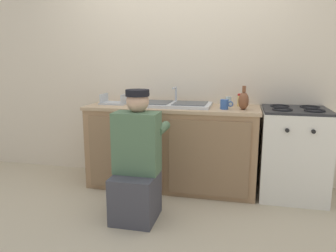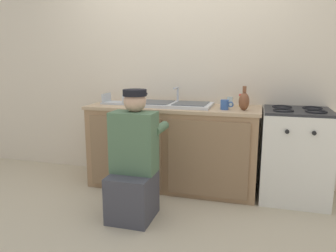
{
  "view_description": "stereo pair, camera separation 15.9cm",
  "coord_description": "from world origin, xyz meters",
  "px_view_note": "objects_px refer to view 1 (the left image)",
  "views": [
    {
      "loc": [
        0.72,
        -3.01,
        1.35
      ],
      "look_at": [
        0.0,
        0.1,
        0.7
      ],
      "focal_mm": 35.0,
      "sensor_mm": 36.0,
      "label": 1
    },
    {
      "loc": [
        0.87,
        -2.97,
        1.35
      ],
      "look_at": [
        0.0,
        0.1,
        0.7
      ],
      "focal_mm": 35.0,
      "sensor_mm": 36.0,
      "label": 2
    }
  ],
  "objects_px": {
    "stove_range": "(293,153)",
    "coffee_mug": "(225,104)",
    "dish_rack_tray": "(114,102)",
    "water_glass": "(228,101)",
    "plumber_person": "(137,166)",
    "vase_decorative": "(244,100)",
    "sink_double_basin": "(172,104)",
    "condiment_jar": "(241,100)"
  },
  "relations": [
    {
      "from": "stove_range",
      "to": "coffee_mug",
      "type": "height_order",
      "value": "coffee_mug"
    },
    {
      "from": "coffee_mug",
      "to": "dish_rack_tray",
      "type": "bearing_deg",
      "value": 174.31
    },
    {
      "from": "dish_rack_tray",
      "to": "water_glass",
      "type": "bearing_deg",
      "value": 4.54
    },
    {
      "from": "water_glass",
      "to": "plumber_person",
      "type": "bearing_deg",
      "value": -128.25
    },
    {
      "from": "vase_decorative",
      "to": "dish_rack_tray",
      "type": "relative_size",
      "value": 0.82
    },
    {
      "from": "sink_double_basin",
      "to": "water_glass",
      "type": "height_order",
      "value": "sink_double_basin"
    },
    {
      "from": "vase_decorative",
      "to": "sink_double_basin",
      "type": "bearing_deg",
      "value": 171.8
    },
    {
      "from": "stove_range",
      "to": "condiment_jar",
      "type": "distance_m",
      "value": 0.74
    },
    {
      "from": "vase_decorative",
      "to": "coffee_mug",
      "type": "distance_m",
      "value": 0.18
    },
    {
      "from": "water_glass",
      "to": "coffee_mug",
      "type": "xyz_separation_m",
      "value": [
        -0.03,
        -0.22,
        -0.0
      ]
    },
    {
      "from": "water_glass",
      "to": "dish_rack_tray",
      "type": "xyz_separation_m",
      "value": [
        -1.22,
        -0.1,
        -0.03
      ]
    },
    {
      "from": "sink_double_basin",
      "to": "stove_range",
      "type": "bearing_deg",
      "value": -0.1
    },
    {
      "from": "dish_rack_tray",
      "to": "coffee_mug",
      "type": "height_order",
      "value": "dish_rack_tray"
    },
    {
      "from": "stove_range",
      "to": "water_glass",
      "type": "relative_size",
      "value": 8.98
    },
    {
      "from": "sink_double_basin",
      "to": "water_glass",
      "type": "bearing_deg",
      "value": 10.65
    },
    {
      "from": "sink_double_basin",
      "to": "plumber_person",
      "type": "bearing_deg",
      "value": -99.88
    },
    {
      "from": "vase_decorative",
      "to": "dish_rack_tray",
      "type": "height_order",
      "value": "vase_decorative"
    },
    {
      "from": "dish_rack_tray",
      "to": "coffee_mug",
      "type": "relative_size",
      "value": 2.22
    },
    {
      "from": "condiment_jar",
      "to": "dish_rack_tray",
      "type": "bearing_deg",
      "value": -174.23
    },
    {
      "from": "stove_range",
      "to": "vase_decorative",
      "type": "height_order",
      "value": "vase_decorative"
    },
    {
      "from": "water_glass",
      "to": "coffee_mug",
      "type": "height_order",
      "value": "water_glass"
    },
    {
      "from": "stove_range",
      "to": "plumber_person",
      "type": "height_order",
      "value": "plumber_person"
    },
    {
      "from": "water_glass",
      "to": "condiment_jar",
      "type": "distance_m",
      "value": 0.13
    },
    {
      "from": "sink_double_basin",
      "to": "vase_decorative",
      "type": "bearing_deg",
      "value": -8.2
    },
    {
      "from": "water_glass",
      "to": "stove_range",
      "type": "bearing_deg",
      "value": -9.58
    },
    {
      "from": "sink_double_basin",
      "to": "coffee_mug",
      "type": "height_order",
      "value": "sink_double_basin"
    },
    {
      "from": "plumber_person",
      "to": "condiment_jar",
      "type": "distance_m",
      "value": 1.34
    },
    {
      "from": "condiment_jar",
      "to": "dish_rack_tray",
      "type": "height_order",
      "value": "condiment_jar"
    },
    {
      "from": "condiment_jar",
      "to": "water_glass",
      "type": "bearing_deg",
      "value": -162.54
    },
    {
      "from": "plumber_person",
      "to": "water_glass",
      "type": "distance_m",
      "value": 1.24
    },
    {
      "from": "stove_range",
      "to": "water_glass",
      "type": "height_order",
      "value": "water_glass"
    },
    {
      "from": "stove_range",
      "to": "coffee_mug",
      "type": "relative_size",
      "value": 7.13
    },
    {
      "from": "vase_decorative",
      "to": "plumber_person",
      "type": "bearing_deg",
      "value": -141.39
    },
    {
      "from": "water_glass",
      "to": "coffee_mug",
      "type": "bearing_deg",
      "value": -96.88
    },
    {
      "from": "condiment_jar",
      "to": "dish_rack_tray",
      "type": "relative_size",
      "value": 0.46
    },
    {
      "from": "dish_rack_tray",
      "to": "condiment_jar",
      "type": "bearing_deg",
      "value": 5.77
    },
    {
      "from": "sink_double_basin",
      "to": "condiment_jar",
      "type": "distance_m",
      "value": 0.71
    },
    {
      "from": "water_glass",
      "to": "condiment_jar",
      "type": "height_order",
      "value": "condiment_jar"
    },
    {
      "from": "water_glass",
      "to": "coffee_mug",
      "type": "relative_size",
      "value": 0.79
    },
    {
      "from": "sink_double_basin",
      "to": "stove_range",
      "type": "relative_size",
      "value": 0.89
    },
    {
      "from": "water_glass",
      "to": "vase_decorative",
      "type": "height_order",
      "value": "vase_decorative"
    },
    {
      "from": "stove_range",
      "to": "vase_decorative",
      "type": "relative_size",
      "value": 3.91
    }
  ]
}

